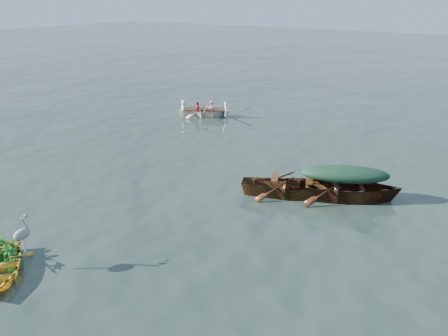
# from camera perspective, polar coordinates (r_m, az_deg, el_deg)

# --- Properties ---
(ground) EXTENTS (140.00, 140.00, 0.00)m
(ground) POSITION_cam_1_polar(r_m,az_deg,el_deg) (12.28, -11.17, -7.22)
(ground) COLOR #2B3C33
(ground) RESTS_ON ground
(yellow_dinghy) EXTENTS (2.81, 2.65, 0.70)m
(yellow_dinghy) POSITION_cam_1_polar(r_m,az_deg,el_deg) (11.25, -26.96, -12.34)
(yellow_dinghy) COLOR gold
(yellow_dinghy) RESTS_ON ground
(green_tarp_boat) EXTENTS (4.96, 3.45, 1.14)m
(green_tarp_boat) POSITION_cam_1_polar(r_m,az_deg,el_deg) (13.93, 15.18, -3.94)
(green_tarp_boat) COLOR #441D10
(green_tarp_boat) RESTS_ON ground
(open_wooden_boat) EXTENTS (4.47, 2.93, 1.00)m
(open_wooden_boat) POSITION_cam_1_polar(r_m,az_deg,el_deg) (13.80, 8.73, -3.64)
(open_wooden_boat) COLOR #523114
(open_wooden_boat) RESTS_ON ground
(rowed_boat) EXTENTS (3.69, 2.84, 0.83)m
(rowed_boat) POSITION_cam_1_polar(r_m,az_deg,el_deg) (22.58, -2.52, 6.70)
(rowed_boat) COLOR white
(rowed_boat) RESTS_ON ground
(green_tarp_cover) EXTENTS (2.73, 1.90, 0.52)m
(green_tarp_cover) POSITION_cam_1_polar(r_m,az_deg,el_deg) (13.60, 15.52, -0.78)
(green_tarp_cover) COLOR #183B25
(green_tarp_cover) RESTS_ON green_tarp_boat
(thwart_benches) EXTENTS (2.29, 1.59, 0.04)m
(thwart_benches) POSITION_cam_1_polar(r_m,az_deg,el_deg) (13.59, 8.85, -1.67)
(thwart_benches) COLOR #43270F
(thwart_benches) RESTS_ON open_wooden_boat
(heron) EXTENTS (0.49, 0.47, 0.92)m
(heron) POSITION_cam_1_polar(r_m,az_deg,el_deg) (10.77, -24.78, -8.45)
(heron) COLOR #A0A4A9
(heron) RESTS_ON yellow_dinghy
(dinghy_weeds) EXTENTS (1.14, 1.12, 0.60)m
(dinghy_weeds) POSITION_cam_1_polar(r_m,az_deg,el_deg) (11.38, -26.90, -8.09)
(dinghy_weeds) COLOR #1D6219
(dinghy_weeds) RESTS_ON yellow_dinghy
(rowers) EXTENTS (2.70, 2.17, 0.76)m
(rowers) POSITION_cam_1_polar(r_m,az_deg,el_deg) (22.38, -2.55, 8.67)
(rowers) COLOR white
(rowers) RESTS_ON rowed_boat
(oars) EXTENTS (1.86, 2.53, 0.06)m
(oars) POSITION_cam_1_polar(r_m,az_deg,el_deg) (22.46, -2.54, 7.80)
(oars) COLOR #966339
(oars) RESTS_ON rowed_boat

